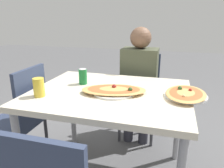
# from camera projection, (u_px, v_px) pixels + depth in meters

# --- Properties ---
(dining_table) EXTENTS (1.15, 0.93, 0.76)m
(dining_table) POSITION_uv_depth(u_px,v_px,m) (110.00, 101.00, 1.63)
(dining_table) COLOR beige
(dining_table) RESTS_ON ground_plane
(chair_far_seated) EXTENTS (0.40, 0.40, 0.90)m
(chair_far_seated) POSITION_uv_depth(u_px,v_px,m) (140.00, 92.00, 2.39)
(chair_far_seated) COLOR #2D3851
(chair_far_seated) RESTS_ON ground_plane
(chair_side_left) EXTENTS (0.40, 0.40, 0.90)m
(chair_side_left) POSITION_uv_depth(u_px,v_px,m) (22.00, 114.00, 1.85)
(chair_side_left) COLOR #2D3851
(chair_side_left) RESTS_ON ground_plane
(person_seated) EXTENTS (0.36, 0.27, 1.19)m
(person_seated) POSITION_uv_depth(u_px,v_px,m) (139.00, 77.00, 2.22)
(person_seated) COLOR #2D2D38
(person_seated) RESTS_ON ground_plane
(pizza_main) EXTENTS (0.51, 0.35, 0.06)m
(pizza_main) POSITION_uv_depth(u_px,v_px,m) (114.00, 90.00, 1.57)
(pizza_main) COLOR white
(pizza_main) RESTS_ON dining_table
(soda_can) EXTENTS (0.07, 0.07, 0.12)m
(soda_can) POSITION_uv_depth(u_px,v_px,m) (83.00, 76.00, 1.76)
(soda_can) COLOR #197233
(soda_can) RESTS_ON dining_table
(drink_glass) EXTENTS (0.08, 0.08, 0.13)m
(drink_glass) POSITION_uv_depth(u_px,v_px,m) (39.00, 87.00, 1.49)
(drink_glass) COLOR gold
(drink_glass) RESTS_ON dining_table
(pizza_second) EXTENTS (0.31, 0.41, 0.06)m
(pizza_second) POSITION_uv_depth(u_px,v_px,m) (186.00, 94.00, 1.49)
(pizza_second) COLOR white
(pizza_second) RESTS_ON dining_table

